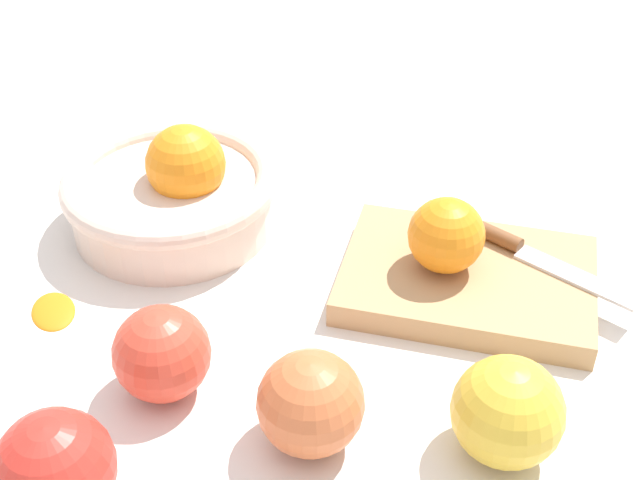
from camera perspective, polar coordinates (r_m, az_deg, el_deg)
ground_plane at (r=0.71m, az=-1.49°, el=-5.22°), size 2.40×2.40×0.00m
bowl at (r=0.81m, az=-9.81°, el=3.21°), size 0.20×0.20×0.10m
cutting_board at (r=0.74m, az=9.86°, el=-2.64°), size 0.23×0.17×0.02m
orange_on_board at (r=0.72m, az=8.48°, el=0.31°), size 0.07×0.07×0.07m
knife at (r=0.76m, az=13.97°, el=-0.87°), size 0.14×0.10×0.01m
apple_front_left at (r=0.58m, az=-17.38°, el=-14.45°), size 0.08×0.08×0.08m
apple_front_right at (r=0.60m, az=12.49°, el=-11.21°), size 0.08×0.08×0.08m
apple_front_left_2 at (r=0.64m, az=-10.58°, el=-7.51°), size 0.07×0.07×0.07m
apple_front_right_2 at (r=0.60m, az=-0.64°, el=-10.92°), size 0.08×0.08×0.08m
citrus_peel at (r=0.75m, az=-17.54°, el=-4.40°), size 0.06×0.06×0.01m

